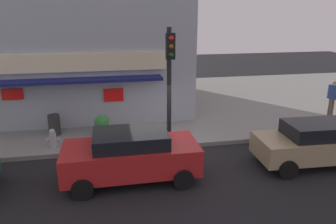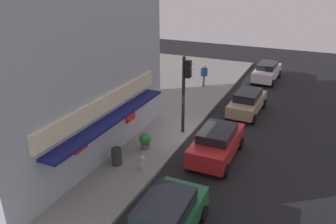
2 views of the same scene
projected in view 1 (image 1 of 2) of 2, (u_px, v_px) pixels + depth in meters
The scene contains 10 objects.
ground_plane at pixel (164, 150), 12.75m from camera, with size 55.19×55.19×0.00m, color black.
sidewalk at pixel (145, 104), 18.63m from camera, with size 36.80×12.61×0.18m, color gray.
corner_building at pixel (66, 24), 17.32m from camera, with size 12.20×9.51×8.74m.
traffic_light at pixel (170, 71), 12.26m from camera, with size 0.32×0.58×4.50m.
fire_hydrant at pixel (53, 138), 12.49m from camera, with size 0.51×0.27×0.75m.
trash_can at pixel (54, 125), 13.73m from camera, with size 0.49×0.49×0.88m, color #2D2D2D.
pedestrian at pixel (333, 96), 16.04m from camera, with size 0.42×0.57×1.82m.
potted_plant_by_doorway at pixel (102, 124), 13.60m from camera, with size 0.63×0.63×0.89m.
parked_car_tan at pixel (318, 143), 11.37m from camera, with size 4.44×2.07×1.56m.
parked_car_red at pixel (131, 155), 10.32m from camera, with size 4.29×2.09×1.64m.
Camera 1 is at (-2.04, -11.54, 5.26)m, focal length 34.55 mm.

